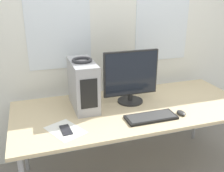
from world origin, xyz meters
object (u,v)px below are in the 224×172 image
(headphones, at_px, (82,60))
(cell_phone, at_px, (66,130))
(keyboard, at_px, (151,117))
(mouse, at_px, (181,113))
(pc_tower, at_px, (83,85))
(monitor_main, at_px, (131,77))

(headphones, height_order, cell_phone, headphones)
(keyboard, bearing_deg, mouse, -2.49)
(mouse, height_order, cell_phone, mouse)
(headphones, distance_m, keyboard, 0.76)
(pc_tower, xyz_separation_m, cell_phone, (-0.22, -0.39, -0.21))
(headphones, relative_size, keyboard, 0.41)
(pc_tower, height_order, headphones, headphones)
(mouse, bearing_deg, keyboard, 177.51)
(mouse, xyz_separation_m, cell_phone, (-0.98, 0.03, -0.01))
(pc_tower, relative_size, keyboard, 1.08)
(headphones, bearing_deg, keyboard, -40.31)
(pc_tower, distance_m, mouse, 0.89)
(headphones, xyz_separation_m, cell_phone, (-0.22, -0.39, -0.43))
(monitor_main, xyz_separation_m, mouse, (0.32, -0.38, -0.24))
(pc_tower, height_order, mouse, pc_tower)
(headphones, relative_size, mouse, 1.77)
(pc_tower, height_order, cell_phone, pc_tower)
(mouse, bearing_deg, pc_tower, 151.15)
(pc_tower, relative_size, mouse, 4.66)
(headphones, height_order, monitor_main, monitor_main)
(headphones, bearing_deg, monitor_main, -5.04)
(monitor_main, bearing_deg, pc_tower, 175.07)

